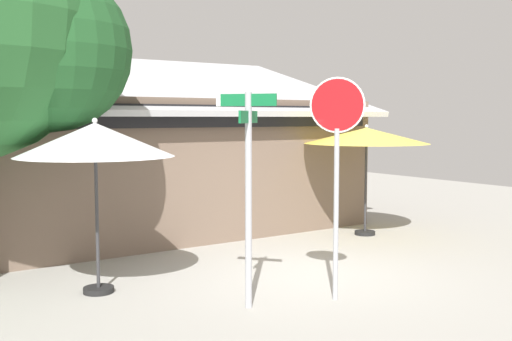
{
  "coord_description": "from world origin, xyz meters",
  "views": [
    {
      "loc": [
        -6.19,
        -7.6,
        2.53
      ],
      "look_at": [
        -0.17,
        1.2,
        1.6
      ],
      "focal_mm": 42.66,
      "sensor_mm": 36.0,
      "label": 1
    }
  ],
  "objects_px": {
    "stop_sign": "(337,147)",
    "patio_umbrella_mustard_center": "(366,136)",
    "street_sign_post": "(248,179)",
    "patio_umbrella_ivory_left": "(95,141)"
  },
  "relations": [
    {
      "from": "street_sign_post",
      "to": "patio_umbrella_ivory_left",
      "type": "relative_size",
      "value": 1.13
    },
    {
      "from": "street_sign_post",
      "to": "patio_umbrella_mustard_center",
      "type": "relative_size",
      "value": 1.07
    },
    {
      "from": "stop_sign",
      "to": "patio_umbrella_ivory_left",
      "type": "bearing_deg",
      "value": 139.95
    },
    {
      "from": "stop_sign",
      "to": "patio_umbrella_ivory_left",
      "type": "xyz_separation_m",
      "value": [
        -2.61,
        2.19,
        0.07
      ]
    },
    {
      "from": "patio_umbrella_ivory_left",
      "to": "stop_sign",
      "type": "bearing_deg",
      "value": -40.05
    },
    {
      "from": "patio_umbrella_ivory_left",
      "to": "patio_umbrella_mustard_center",
      "type": "bearing_deg",
      "value": 8.86
    },
    {
      "from": "patio_umbrella_mustard_center",
      "to": "patio_umbrella_ivory_left",
      "type": "bearing_deg",
      "value": -171.14
    },
    {
      "from": "patio_umbrella_ivory_left",
      "to": "patio_umbrella_mustard_center",
      "type": "distance_m",
      "value": 6.38
    },
    {
      "from": "stop_sign",
      "to": "patio_umbrella_mustard_center",
      "type": "relative_size",
      "value": 1.15
    },
    {
      "from": "street_sign_post",
      "to": "stop_sign",
      "type": "bearing_deg",
      "value": -17.88
    }
  ]
}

